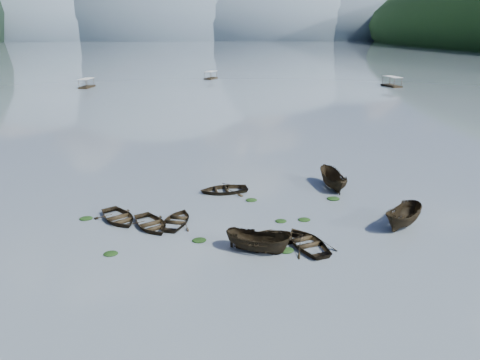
{
  "coord_description": "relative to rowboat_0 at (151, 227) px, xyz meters",
  "views": [
    {
      "loc": [
        -4.44,
        -24.35,
        14.81
      ],
      "look_at": [
        0.0,
        12.0,
        2.0
      ],
      "focal_mm": 32.0,
      "sensor_mm": 36.0,
      "label": 1
    }
  ],
  "objects": [
    {
      "name": "rowboat_8",
      "position": [
        17.25,
        7.04,
        0.0
      ],
      "size": [
        2.03,
        5.09,
        1.95
      ],
      "primitive_type": "imported",
      "rotation": [
        0.0,
        0.0,
        3.17
      ],
      "color": "black",
      "rests_on": "ground"
    },
    {
      "name": "weed_clump_0",
      "position": [
        -2.5,
        -4.13,
        0.0
      ],
      "size": [
        1.02,
        0.83,
        0.22
      ],
      "primitive_type": "ellipsoid",
      "color": "black",
      "rests_on": "ground"
    },
    {
      "name": "haze_mtn_d",
      "position": [
        327.72,
        892.76,
        0.0
      ],
      "size": [
        520.0,
        520.0,
        220.0
      ],
      "primitive_type": "ellipsoid",
      "color": "#475666",
      "rests_on": "ground"
    },
    {
      "name": "pontoon_right",
      "position": [
        60.4,
        84.51,
        0.0
      ],
      "size": [
        3.53,
        7.06,
        2.61
      ],
      "primitive_type": null,
      "rotation": [
        0.0,
        0.0,
        0.1
      ],
      "color": "black",
      "rests_on": "ground"
    },
    {
      "name": "haze_mtn_b",
      "position": [
        -52.28,
        892.76,
        0.0
      ],
      "size": [
        520.0,
        520.0,
        340.0
      ],
      "primitive_type": "ellipsoid",
      "color": "#475666",
      "rests_on": "ground"
    },
    {
      "name": "rowboat_6",
      "position": [
        -2.76,
        1.62,
        0.0
      ],
      "size": [
        5.07,
        5.54,
        0.94
      ],
      "primitive_type": "imported",
      "rotation": [
        0.0,
        0.0,
        0.53
      ],
      "color": "black",
      "rests_on": "ground"
    },
    {
      "name": "weed_clump_6",
      "position": [
        8.77,
        4.6,
        0.0
      ],
      "size": [
        1.06,
        0.88,
        0.22
      ],
      "primitive_type": "ellipsoid",
      "color": "black",
      "rests_on": "ground"
    },
    {
      "name": "weed_clump_5",
      "position": [
        -5.5,
        2.2,
        0.0
      ],
      "size": [
        1.1,
        0.89,
        0.23
      ],
      "primitive_type": "ellipsoid",
      "color": "black",
      "rests_on": "ground"
    },
    {
      "name": "weed_clump_4",
      "position": [
        12.47,
        -0.22,
        0.0
      ],
      "size": [
        1.04,
        0.83,
        0.22
      ],
      "primitive_type": "ellipsoid",
      "color": "black",
      "rests_on": "ground"
    },
    {
      "name": "rowboat_1",
      "position": [
        2.05,
        0.54,
        0.0
      ],
      "size": [
        4.1,
        4.84,
        0.85
      ],
      "primitive_type": "imported",
      "rotation": [
        0.0,
        0.0,
        2.82
      ],
      "color": "black",
      "rests_on": "ground"
    },
    {
      "name": "rowboat_4",
      "position": [
        9.21,
        -3.6,
        0.0
      ],
      "size": [
        4.65,
        3.34,
        0.96
      ],
      "primitive_type": "imported",
      "rotation": [
        0.0,
        0.0,
        1.58
      ],
      "color": "black",
      "rests_on": "ground"
    },
    {
      "name": "weed_clump_3",
      "position": [
        10.5,
        -0.23,
        0.0
      ],
      "size": [
        0.94,
        0.8,
        0.21
      ],
      "primitive_type": "ellipsoid",
      "color": "black",
      "rests_on": "ground"
    },
    {
      "name": "weed_clump_2",
      "position": [
        9.8,
        -5.19,
        0.0
      ],
      "size": [
        1.16,
        0.93,
        0.25
      ],
      "primitive_type": "ellipsoid",
      "color": "black",
      "rests_on": "ground"
    },
    {
      "name": "weed_clump_1",
      "position": [
        3.73,
        -2.87,
        0.0
      ],
      "size": [
        1.08,
        0.86,
        0.24
      ],
      "primitive_type": "ellipsoid",
      "color": "black",
      "rests_on": "ground"
    },
    {
      "name": "pontoon_centre",
      "position": [
        11.1,
        111.04,
        0.0
      ],
      "size": [
        4.9,
        6.45,
        2.29
      ],
      "primitive_type": null,
      "rotation": [
        0.0,
        0.0,
        -0.46
      ],
      "color": "black",
      "rests_on": "ground"
    },
    {
      "name": "pontoon_left",
      "position": [
        -24.21,
        92.47,
        0.0
      ],
      "size": [
        3.66,
        6.45,
        2.33
      ],
      "primitive_type": null,
      "rotation": [
        0.0,
        0.0,
        -0.2
      ],
      "color": "black",
      "rests_on": "ground"
    },
    {
      "name": "rowboat_3",
      "position": [
        11.53,
        -4.56,
        0.0
      ],
      "size": [
        4.36,
        5.29,
        0.95
      ],
      "primitive_type": "imported",
      "rotation": [
        0.0,
        0.0,
        3.4
      ],
      "color": "black",
      "rests_on": "ground"
    },
    {
      "name": "ground_plane",
      "position": [
        7.72,
        -7.24,
        0.0
      ],
      "size": [
        2400.0,
        2400.0,
        0.0
      ],
      "primitive_type": "plane",
      "color": "slate"
    },
    {
      "name": "rowboat_2",
      "position": [
        7.79,
        -4.99,
        0.0
      ],
      "size": [
        5.05,
        3.7,
        1.83
      ],
      "primitive_type": "imported",
      "rotation": [
        0.0,
        0.0,
        1.11
      ],
      "color": "black",
      "rests_on": "ground"
    },
    {
      "name": "haze_mtn_c",
      "position": [
        147.72,
        892.76,
        0.0
      ],
      "size": [
        520.0,
        520.0,
        260.0
      ],
      "primitive_type": "ellipsoid",
      "color": "#475666",
      "rests_on": "ground"
    },
    {
      "name": "weed_clump_7",
      "position": [
        16.38,
        3.97,
        0.0
      ],
      "size": [
        1.22,
        0.97,
        0.27
      ],
      "primitive_type": "ellipsoid",
      "color": "black",
      "rests_on": "ground"
    },
    {
      "name": "haze_mtn_a",
      "position": [
        -252.28,
        892.76,
        0.0
      ],
      "size": [
        520.0,
        520.0,
        280.0
      ],
      "primitive_type": "ellipsoid",
      "color": "#475666",
      "rests_on": "ground"
    },
    {
      "name": "rowboat_0",
      "position": [
        0.0,
        0.0,
        0.0
      ],
      "size": [
        4.8,
        5.36,
        0.91
      ],
      "primitive_type": "imported",
      "rotation": [
        0.0,
        0.0,
        0.47
      ],
      "color": "black",
      "rests_on": "ground"
    },
    {
      "name": "rowboat_5",
      "position": [
        19.98,
        -2.33,
        0.0
      ],
      "size": [
        5.05,
        4.71,
        1.94
      ],
      "primitive_type": "imported",
      "rotation": [
        0.0,
        0.0,
        -0.86
      ],
      "color": "black",
      "rests_on": "ground"
    },
    {
      "name": "rowboat_7",
      "position": [
        6.41,
        7.07,
        0.0
      ],
      "size": [
        4.92,
        3.73,
        0.96
      ],
      "primitive_type": "imported",
      "rotation": [
        0.0,
        0.0,
        4.81
      ],
      "color": "black",
      "rests_on": "ground"
    }
  ]
}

